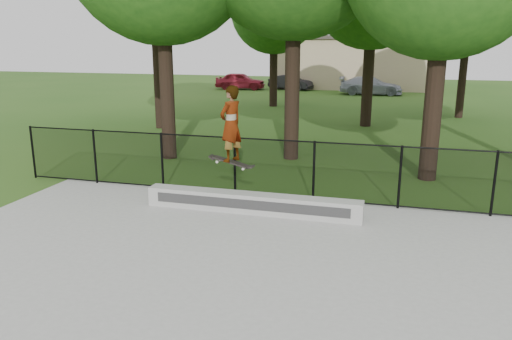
# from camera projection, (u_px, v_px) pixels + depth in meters

# --- Properties ---
(ground) EXTENTS (100.00, 100.00, 0.00)m
(ground) POSITION_uv_depth(u_px,v_px,m) (242.00, 336.00, 6.70)
(ground) COLOR #264F16
(ground) RESTS_ON ground
(concrete_slab) EXTENTS (14.00, 12.00, 0.06)m
(concrete_slab) POSITION_uv_depth(u_px,v_px,m) (242.00, 334.00, 6.70)
(concrete_slab) COLOR #969691
(concrete_slab) RESTS_ON ground
(grind_ledge) EXTENTS (4.98, 0.40, 0.44)m
(grind_ledge) POSITION_uv_depth(u_px,v_px,m) (252.00, 203.00, 11.33)
(grind_ledge) COLOR #A7A7A2
(grind_ledge) RESTS_ON concrete_slab
(car_a) EXTENTS (4.13, 1.94, 1.38)m
(car_a) POSITION_uv_depth(u_px,v_px,m) (240.00, 81.00, 40.91)
(car_a) COLOR maroon
(car_a) RESTS_ON ground
(car_b) EXTENTS (3.47, 2.04, 1.19)m
(car_b) POSITION_uv_depth(u_px,v_px,m) (291.00, 82.00, 40.61)
(car_b) COLOR black
(car_b) RESTS_ON ground
(car_c) EXTENTS (4.29, 2.07, 1.33)m
(car_c) POSITION_uv_depth(u_px,v_px,m) (371.00, 86.00, 36.79)
(car_c) COLOR #9BA0B0
(car_c) RESTS_ON ground
(skater_airborne) EXTENTS (0.82, 0.71, 1.84)m
(skater_airborne) POSITION_uv_depth(u_px,v_px,m) (231.00, 125.00, 10.80)
(skater_airborne) COLOR black
(skater_airborne) RESTS_ON ground
(chainlink_fence) EXTENTS (16.06, 0.06, 1.50)m
(chainlink_fence) POSITION_uv_depth(u_px,v_px,m) (314.00, 171.00, 12.00)
(chainlink_fence) COLOR black
(chainlink_fence) RESTS_ON concrete_slab
(distant_building) EXTENTS (12.40, 6.40, 4.30)m
(distant_building) POSITION_uv_depth(u_px,v_px,m) (352.00, 62.00, 42.12)
(distant_building) COLOR tan
(distant_building) RESTS_ON ground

